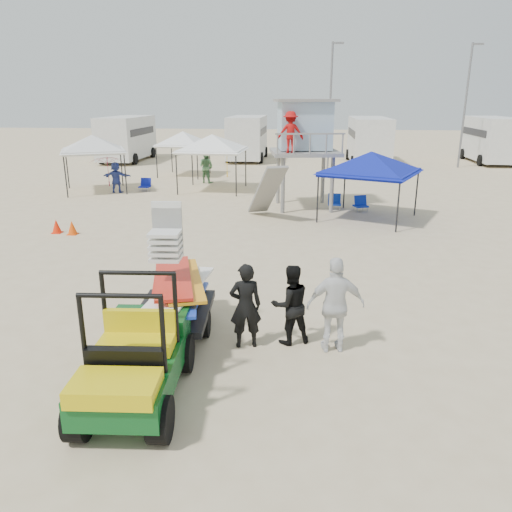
# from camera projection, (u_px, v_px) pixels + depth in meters

# --- Properties ---
(ground) EXTENTS (140.00, 140.00, 0.00)m
(ground) POSITION_uv_depth(u_px,v_px,m) (210.00, 379.00, 8.60)
(ground) COLOR beige
(ground) RESTS_ON ground
(utility_cart) EXTENTS (1.48, 2.71, 2.00)m
(utility_cart) POSITION_uv_depth(u_px,v_px,m) (132.00, 349.00, 7.70)
(utility_cart) COLOR #0C4E1B
(utility_cart) RESTS_ON ground
(surf_trailer) EXTENTS (1.57, 2.71, 2.43)m
(surf_trailer) POSITION_uv_depth(u_px,v_px,m) (171.00, 290.00, 9.89)
(surf_trailer) COLOR black
(surf_trailer) RESTS_ON ground
(man_left) EXTENTS (0.70, 0.54, 1.70)m
(man_left) POSITION_uv_depth(u_px,v_px,m) (246.00, 306.00, 9.51)
(man_left) COLOR black
(man_left) RESTS_ON ground
(man_mid) EXTENTS (0.96, 0.86, 1.61)m
(man_mid) POSITION_uv_depth(u_px,v_px,m) (290.00, 304.00, 9.68)
(man_mid) COLOR black
(man_mid) RESTS_ON ground
(man_right) EXTENTS (1.15, 0.61, 1.87)m
(man_right) POSITION_uv_depth(u_px,v_px,m) (336.00, 305.00, 9.32)
(man_right) COLOR white
(man_right) RESTS_ON ground
(lifeguard_tower) EXTENTS (3.19, 3.19, 4.47)m
(lifeguard_tower) POSITION_uv_depth(u_px,v_px,m) (303.00, 130.00, 21.08)
(lifeguard_tower) COLOR gray
(lifeguard_tower) RESTS_ON ground
(canopy_blue) EXTENTS (4.23, 4.23, 3.06)m
(canopy_blue) POSITION_uv_depth(u_px,v_px,m) (371.00, 155.00, 19.18)
(canopy_blue) COLOR black
(canopy_blue) RESTS_ON ground
(canopy_white_a) EXTENTS (3.25, 3.25, 3.25)m
(canopy_white_a) POSITION_uv_depth(u_px,v_px,m) (212.00, 137.00, 25.23)
(canopy_white_a) COLOR black
(canopy_white_a) RESTS_ON ground
(canopy_white_b) EXTENTS (3.89, 3.89, 3.25)m
(canopy_white_b) POSITION_uv_depth(u_px,v_px,m) (92.00, 138.00, 24.98)
(canopy_white_b) COLOR black
(canopy_white_b) RESTS_ON ground
(canopy_white_c) EXTENTS (2.95, 2.95, 3.07)m
(canopy_white_c) POSITION_uv_depth(u_px,v_px,m) (183.00, 134.00, 30.14)
(canopy_white_c) COLOR black
(canopy_white_c) RESTS_ON ground
(umbrella_a) EXTENTS (2.17, 2.20, 1.64)m
(umbrella_a) POSITION_uv_depth(u_px,v_px,m) (108.00, 171.00, 26.95)
(umbrella_a) COLOR #B9133A
(umbrella_a) RESTS_ON ground
(umbrella_b) EXTENTS (2.74, 2.76, 1.91)m
(umbrella_b) POSITION_uv_depth(u_px,v_px,m) (227.00, 161.00, 30.01)
(umbrella_b) COLOR yellow
(umbrella_b) RESTS_ON ground
(cone_near) EXTENTS (0.34, 0.34, 0.50)m
(cone_near) POSITION_uv_depth(u_px,v_px,m) (56.00, 226.00, 17.79)
(cone_near) COLOR #F72507
(cone_near) RESTS_ON ground
(cone_far) EXTENTS (0.34, 0.34, 0.50)m
(cone_far) POSITION_uv_depth(u_px,v_px,m) (72.00, 228.00, 17.60)
(cone_far) COLOR #FF4C08
(cone_far) RESTS_ON ground
(beach_chair_a) EXTENTS (0.57, 0.60, 0.64)m
(beach_chair_a) POSITION_uv_depth(u_px,v_px,m) (145.00, 185.00, 25.88)
(beach_chair_a) COLOR #0E199B
(beach_chair_a) RESTS_ON ground
(beach_chair_b) EXTENTS (0.68, 0.75, 0.64)m
(beach_chair_b) POSITION_uv_depth(u_px,v_px,m) (360.00, 203.00, 21.30)
(beach_chair_b) COLOR #0F2DAC
(beach_chair_b) RESTS_ON ground
(beach_chair_c) EXTENTS (0.54, 0.58, 0.64)m
(beach_chair_c) POSITION_uv_depth(u_px,v_px,m) (334.00, 201.00, 21.69)
(beach_chair_c) COLOR #1036AF
(beach_chair_c) RESTS_ON ground
(rv_far_left) EXTENTS (2.64, 6.80, 3.25)m
(rv_far_left) POSITION_uv_depth(u_px,v_px,m) (127.00, 137.00, 37.62)
(rv_far_left) COLOR silver
(rv_far_left) RESTS_ON ground
(rv_mid_left) EXTENTS (2.65, 6.50, 3.25)m
(rv_mid_left) POSITION_uv_depth(u_px,v_px,m) (247.00, 136.00, 38.19)
(rv_mid_left) COLOR silver
(rv_mid_left) RESTS_ON ground
(rv_mid_right) EXTENTS (2.64, 7.00, 3.25)m
(rv_mid_right) POSITION_uv_depth(u_px,v_px,m) (369.00, 138.00, 35.92)
(rv_mid_right) COLOR silver
(rv_mid_right) RESTS_ON ground
(rv_far_right) EXTENTS (2.64, 6.60, 3.25)m
(rv_far_right) POSITION_uv_depth(u_px,v_px,m) (491.00, 138.00, 36.49)
(rv_far_right) COLOR silver
(rv_far_right) RESTS_ON ground
(light_pole_left) EXTENTS (0.14, 0.14, 8.00)m
(light_pole_left) POSITION_uv_depth(u_px,v_px,m) (330.00, 107.00, 32.69)
(light_pole_left) COLOR slate
(light_pole_left) RESTS_ON ground
(light_pole_right) EXTENTS (0.14, 0.14, 8.00)m
(light_pole_right) POSITION_uv_depth(u_px,v_px,m) (465.00, 107.00, 33.27)
(light_pole_right) COLOR slate
(light_pole_right) RESTS_ON ground
(distant_beachgoers) EXTENTS (5.21, 4.19, 1.80)m
(distant_beachgoers) POSITION_uv_depth(u_px,v_px,m) (165.00, 172.00, 26.65)
(distant_beachgoers) COLOR #33449B
(distant_beachgoers) RESTS_ON ground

